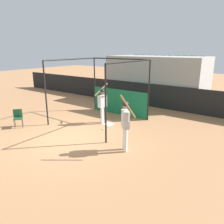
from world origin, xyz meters
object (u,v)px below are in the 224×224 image
at_px(player_batter, 102,103).
at_px(folding_chair, 18,116).
at_px(player_waiting, 126,121).
at_px(baseball, 104,129).

distance_m(player_batter, folding_chair, 4.03).
bearing_deg(folding_chair, player_batter, 169.15).
bearing_deg(player_batter, folding_chair, 140.51).
xyz_separation_m(player_waiting, folding_chair, (-5.46, -0.85, -0.62)).
relative_size(player_waiting, folding_chair, 2.56).
height_order(player_batter, baseball, player_batter).
xyz_separation_m(player_batter, folding_chair, (-2.86, -2.79, -0.53)).
height_order(player_waiting, baseball, player_waiting).
distance_m(folding_chair, baseball, 4.10).
bearing_deg(folding_chair, baseball, 155.38).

